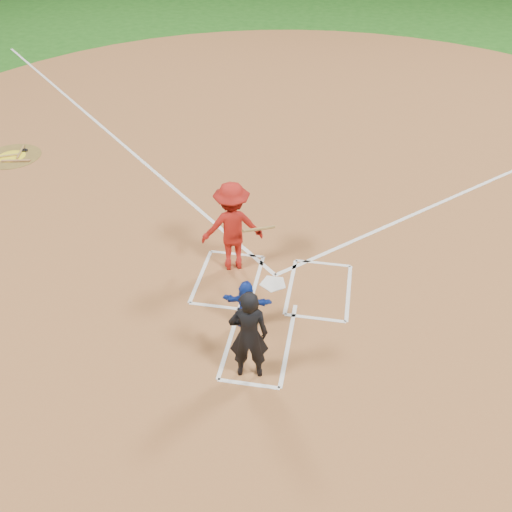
% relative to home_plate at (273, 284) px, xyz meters
% --- Properties ---
extents(ground, '(120.00, 120.00, 0.00)m').
position_rel_home_plate_xyz_m(ground, '(0.00, 0.00, -0.02)').
color(ground, '#1C5615').
rests_on(ground, ground).
extents(home_plate_dirt, '(28.00, 28.00, 0.01)m').
position_rel_home_plate_xyz_m(home_plate_dirt, '(0.00, 6.00, -0.01)').
color(home_plate_dirt, brown).
rests_on(home_plate_dirt, ground).
extents(home_plate, '(0.60, 0.60, 0.02)m').
position_rel_home_plate_xyz_m(home_plate, '(0.00, 0.00, 0.00)').
color(home_plate, white).
rests_on(home_plate, home_plate_dirt).
extents(on_deck_circle, '(1.70, 1.70, 0.01)m').
position_rel_home_plate_xyz_m(on_deck_circle, '(-8.58, 4.56, -0.00)').
color(on_deck_circle, brown).
rests_on(on_deck_circle, home_plate_dirt).
extents(on_deck_logo, '(0.80, 0.80, 0.00)m').
position_rel_home_plate_xyz_m(on_deck_logo, '(-8.58, 4.56, 0.00)').
color(on_deck_logo, yellow).
rests_on(on_deck_logo, on_deck_circle).
extents(on_deck_bat_a, '(0.28, 0.83, 0.06)m').
position_rel_home_plate_xyz_m(on_deck_bat_a, '(-8.43, 4.81, 0.03)').
color(on_deck_bat_a, olive).
rests_on(on_deck_bat_a, on_deck_circle).
extents(on_deck_bat_b, '(0.77, 0.45, 0.06)m').
position_rel_home_plate_xyz_m(on_deck_bat_b, '(-8.78, 4.46, 0.03)').
color(on_deck_bat_b, '#A67F3D').
rests_on(on_deck_bat_b, on_deck_circle).
extents(on_deck_bat_c, '(0.83, 0.24, 0.06)m').
position_rel_home_plate_xyz_m(on_deck_bat_c, '(-8.28, 4.26, 0.03)').
color(on_deck_bat_c, '#9F663A').
rests_on(on_deck_bat_c, on_deck_circle).
extents(bat_weight_donut, '(0.19, 0.19, 0.05)m').
position_rel_home_plate_xyz_m(bat_weight_donut, '(-8.38, 4.96, 0.03)').
color(bat_weight_donut, black).
rests_on(bat_weight_donut, on_deck_circle).
extents(catcher, '(0.96, 0.31, 1.04)m').
position_rel_home_plate_xyz_m(catcher, '(-0.32, -1.32, 0.51)').
color(catcher, '#13329F').
rests_on(catcher, home_plate_dirt).
extents(umpire, '(0.74, 0.56, 1.85)m').
position_rel_home_plate_xyz_m(umpire, '(-0.04, -2.54, 0.92)').
color(umpire, black).
rests_on(umpire, home_plate_dirt).
extents(chalk_markings, '(28.35, 17.32, 0.01)m').
position_rel_home_plate_xyz_m(chalk_markings, '(0.00, 5.29, -0.01)').
color(chalk_markings, white).
rests_on(chalk_markings, home_plate_dirt).
extents(batter_at_plate, '(1.66, 1.14, 2.05)m').
position_rel_home_plate_xyz_m(batter_at_plate, '(-0.97, 0.49, 1.02)').
color(batter_at_plate, '#A21812').
rests_on(batter_at_plate, home_plate_dirt).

